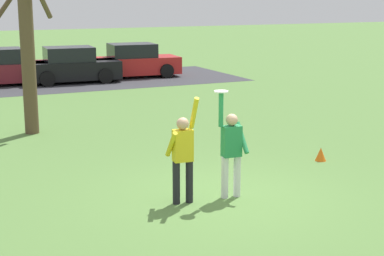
{
  "coord_description": "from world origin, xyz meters",
  "views": [
    {
      "loc": [
        -5.29,
        -10.03,
        3.85
      ],
      "look_at": [
        -0.31,
        0.64,
        1.28
      ],
      "focal_mm": 57.16,
      "sensor_mm": 36.0,
      "label": 1
    }
  ],
  "objects_px": {
    "person_defender": "(183,153)",
    "field_cone_orange": "(321,154)",
    "person_catcher": "(231,148)",
    "parked_car_black": "(72,66)",
    "parked_car_red": "(135,62)",
    "frisbee_disc": "(221,91)",
    "bare_tree_tall": "(27,13)"
  },
  "relations": [
    {
      "from": "person_defender",
      "to": "field_cone_orange",
      "type": "xyz_separation_m",
      "value": [
        4.19,
        1.36,
        -0.82
      ]
    },
    {
      "from": "field_cone_orange",
      "to": "person_catcher",
      "type": "bearing_deg",
      "value": -155.85
    },
    {
      "from": "parked_car_black",
      "to": "parked_car_red",
      "type": "xyz_separation_m",
      "value": [
        3.18,
        0.58,
        0.0
      ]
    },
    {
      "from": "person_defender",
      "to": "parked_car_red",
      "type": "bearing_deg",
      "value": 77.34
    },
    {
      "from": "person_catcher",
      "to": "person_defender",
      "type": "bearing_deg",
      "value": 0.0
    },
    {
      "from": "person_catcher",
      "to": "field_cone_orange",
      "type": "relative_size",
      "value": 6.5
    },
    {
      "from": "parked_car_black",
      "to": "frisbee_disc",
      "type": "bearing_deg",
      "value": -90.92
    },
    {
      "from": "person_defender",
      "to": "frisbee_disc",
      "type": "bearing_deg",
      "value": 0.0
    },
    {
      "from": "parked_car_red",
      "to": "field_cone_orange",
      "type": "xyz_separation_m",
      "value": [
        -1.16,
        -16.18,
        -0.57
      ]
    },
    {
      "from": "person_catcher",
      "to": "field_cone_orange",
      "type": "height_order",
      "value": "person_catcher"
    },
    {
      "from": "person_defender",
      "to": "bare_tree_tall",
      "type": "xyz_separation_m",
      "value": [
        -1.4,
        7.3,
        2.38
      ]
    },
    {
      "from": "frisbee_disc",
      "to": "field_cone_orange",
      "type": "height_order",
      "value": "frisbee_disc"
    },
    {
      "from": "parked_car_black",
      "to": "person_catcher",
      "type": "bearing_deg",
      "value": -90.17
    },
    {
      "from": "person_catcher",
      "to": "frisbee_disc",
      "type": "height_order",
      "value": "frisbee_disc"
    },
    {
      "from": "frisbee_disc",
      "to": "bare_tree_tall",
      "type": "xyz_separation_m",
      "value": [
        -2.17,
        7.36,
        1.27
      ]
    },
    {
      "from": "parked_car_black",
      "to": "bare_tree_tall",
      "type": "relative_size",
      "value": 0.65
    },
    {
      "from": "parked_car_black",
      "to": "field_cone_orange",
      "type": "relative_size",
      "value": 13.16
    },
    {
      "from": "person_catcher",
      "to": "frisbee_disc",
      "type": "bearing_deg",
      "value": 0.0
    },
    {
      "from": "frisbee_disc",
      "to": "parked_car_red",
      "type": "xyz_separation_m",
      "value": [
        4.59,
        17.6,
        -1.37
      ]
    },
    {
      "from": "parked_car_black",
      "to": "parked_car_red",
      "type": "distance_m",
      "value": 3.23
    },
    {
      "from": "parked_car_black",
      "to": "bare_tree_tall",
      "type": "xyz_separation_m",
      "value": [
        -3.58,
        -9.67,
        2.64
      ]
    },
    {
      "from": "bare_tree_tall",
      "to": "field_cone_orange",
      "type": "xyz_separation_m",
      "value": [
        5.6,
        -5.93,
        -3.2
      ]
    },
    {
      "from": "person_catcher",
      "to": "bare_tree_tall",
      "type": "height_order",
      "value": "bare_tree_tall"
    },
    {
      "from": "person_catcher",
      "to": "parked_car_black",
      "type": "xyz_separation_m",
      "value": [
        1.19,
        17.04,
        -0.25
      ]
    },
    {
      "from": "frisbee_disc",
      "to": "parked_car_red",
      "type": "bearing_deg",
      "value": 75.37
    },
    {
      "from": "person_defender",
      "to": "person_catcher",
      "type": "bearing_deg",
      "value": 0.0
    },
    {
      "from": "frisbee_disc",
      "to": "parked_car_red",
      "type": "height_order",
      "value": "frisbee_disc"
    },
    {
      "from": "person_defender",
      "to": "frisbee_disc",
      "type": "height_order",
      "value": "frisbee_disc"
    },
    {
      "from": "parked_car_black",
      "to": "field_cone_orange",
      "type": "xyz_separation_m",
      "value": [
        2.02,
        -15.6,
        -0.57
      ]
    },
    {
      "from": "parked_car_black",
      "to": "bare_tree_tall",
      "type": "height_order",
      "value": "bare_tree_tall"
    },
    {
      "from": "person_catcher",
      "to": "field_cone_orange",
      "type": "xyz_separation_m",
      "value": [
        3.21,
        1.44,
        -0.82
      ]
    },
    {
      "from": "person_catcher",
      "to": "field_cone_orange",
      "type": "bearing_deg",
      "value": -151.54
    }
  ]
}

